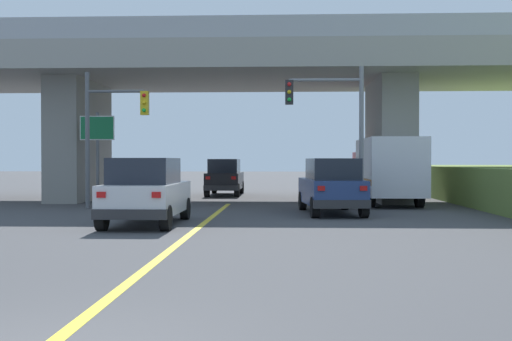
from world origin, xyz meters
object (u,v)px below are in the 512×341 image
Objects in this scene: suv_lead at (146,191)px; highway_sign at (97,137)px; box_truck at (387,169)px; traffic_signal_farside at (108,124)px; sedan_oncoming at (225,177)px; traffic_signal_nearside at (336,117)px; suv_crossing at (331,186)px.

highway_sign is (-4.04, 8.67, 1.94)m from suv_lead.
suv_lead is 13.09m from box_truck.
traffic_signal_farside is at bearing -165.08° from box_truck.
traffic_signal_nearside is (5.33, -10.38, 2.63)m from sedan_oncoming.
traffic_signal_nearside is at bearing -13.77° from highway_sign.
traffic_signal_nearside is at bearing 75.99° from suv_crossing.
traffic_signal_nearside is 10.54m from highway_sign.
suv_lead is 0.96× the size of sedan_oncoming.
traffic_signal_nearside is at bearing -125.89° from box_truck.
traffic_signal_nearside is 1.39× the size of highway_sign.
sedan_oncoming is 0.85× the size of traffic_signal_nearside.
suv_crossing is 1.20× the size of highway_sign.
sedan_oncoming is 9.47m from highway_sign.
traffic_signal_farside is at bearing -111.09° from sedan_oncoming.
box_truck is at bearing 48.03° from suv_lead.
traffic_signal_nearside reaches higher than box_truck.
traffic_signal_farside reaches higher than suv_lead.
traffic_signal_farside is at bearing 114.43° from suv_lead.
traffic_signal_nearside is 1.02× the size of traffic_signal_farside.
suv_lead is 0.95× the size of suv_crossing.
box_truck reaches higher than sedan_oncoming.
sedan_oncoming is (0.85, 16.55, -0.00)m from suv_lead.
suv_lead is 9.12m from traffic_signal_nearside.
suv_lead is at bearing -135.02° from traffic_signal_nearside.
sedan_oncoming is at bearing 139.16° from box_truck.
suv_lead is 1.14× the size of highway_sign.
traffic_signal_nearside is at bearing -2.66° from traffic_signal_farside.
suv_crossing is at bearing -23.81° from highway_sign.
box_truck is (8.75, 9.72, 0.54)m from suv_lead.
box_truck is at bearing 57.15° from suv_crossing.
box_truck is 12.30m from traffic_signal_farside.
highway_sign is (-9.92, 4.38, 1.94)m from suv_crossing.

